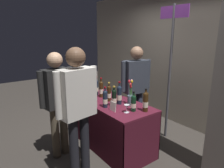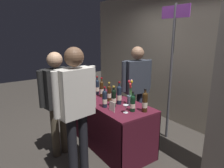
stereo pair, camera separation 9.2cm
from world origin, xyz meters
name	(u,v)px [view 2 (the right image)]	position (x,y,z in m)	size (l,w,h in m)	color
ground_plane	(112,146)	(0.00, 0.00, 0.00)	(12.00, 12.00, 0.00)	#38332D
back_partition	(182,58)	(0.00, 1.72, 1.39)	(6.03, 0.12, 2.77)	#B2A893
tasting_table	(112,117)	(0.00, 0.00, 0.54)	(1.44, 0.71, 0.79)	#4C1423
featured_wine_bottle	(97,87)	(-0.49, 0.02, 0.93)	(0.07, 0.07, 0.34)	#192333
display_bottle_0	(133,103)	(0.49, 0.02, 0.91)	(0.07, 0.07, 0.29)	black
display_bottle_1	(102,89)	(-0.32, 0.01, 0.93)	(0.07, 0.07, 0.34)	#38230F
display_bottle_2	(109,93)	(-0.07, -0.01, 0.92)	(0.07, 0.07, 0.31)	#38230F
display_bottle_3	(105,99)	(0.13, -0.22, 0.92)	(0.07, 0.07, 0.32)	#192333
display_bottle_4	(145,102)	(0.60, 0.14, 0.93)	(0.08, 0.08, 0.34)	#38230F
display_bottle_5	(114,98)	(0.17, -0.09, 0.93)	(0.07, 0.07, 0.32)	black
display_bottle_6	(119,95)	(0.14, 0.04, 0.94)	(0.08, 0.08, 0.36)	#192333
wine_glass_near_vendor	(126,107)	(0.47, -0.10, 0.87)	(0.08, 0.08, 0.12)	silver
wine_glass_mid	(88,91)	(-0.50, -0.16, 0.88)	(0.07, 0.07, 0.14)	silver
flower_vase	(130,98)	(0.27, 0.16, 0.91)	(0.10, 0.10, 0.40)	slate
brochure_stand	(112,107)	(0.32, -0.22, 0.86)	(0.13, 0.01, 0.14)	silver
vendor_presenter	(137,83)	(-0.10, 0.61, 0.99)	(0.28, 0.60, 1.64)	#2D3347
taster_foreground_right	(57,96)	(-0.28, -0.79, 0.96)	(0.28, 0.55, 1.61)	#4C4233
taster_foreground_left	(76,102)	(0.32, -0.77, 1.04)	(0.27, 0.61, 1.71)	black
booth_signpost	(172,59)	(0.32, 1.00, 1.44)	(0.54, 0.04, 2.32)	#47474C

